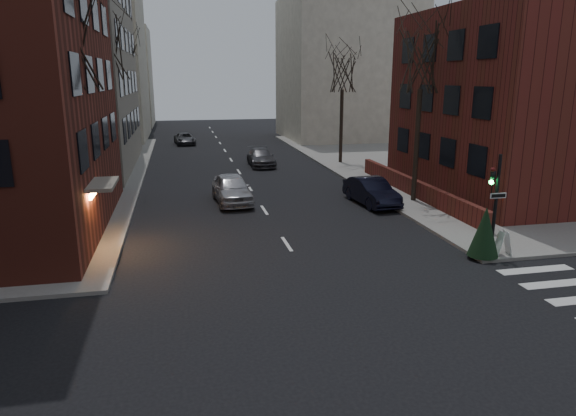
% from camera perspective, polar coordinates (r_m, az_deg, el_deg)
% --- Properties ---
extents(ground, '(160.00, 160.00, 0.00)m').
position_cam_1_polar(ground, '(12.22, 12.36, -21.60)').
color(ground, black).
rests_on(ground, ground).
extents(sidewalk_far_right, '(44.00, 44.00, 0.15)m').
position_cam_1_polar(sidewalk_far_right, '(51.75, 28.47, 4.84)').
color(sidewalk_far_right, gray).
rests_on(sidewalk_far_right, ground).
extents(building_right_brick, '(12.00, 14.00, 11.00)m').
position_cam_1_polar(building_right_brick, '(34.90, 25.23, 10.40)').
color(building_right_brick, '#5C1F1A').
rests_on(building_right_brick, ground).
extents(low_wall_right, '(0.35, 16.00, 1.00)m').
position_cam_1_polar(low_wall_right, '(31.76, 13.84, 2.22)').
color(low_wall_right, '#5C1F1A').
rests_on(low_wall_right, sidewalk_far_right).
extents(building_distant_la, '(14.00, 16.00, 18.00)m').
position_cam_1_polar(building_distant_la, '(64.82, -22.19, 15.04)').
color(building_distant_la, beige).
rests_on(building_distant_la, ground).
extents(building_distant_ra, '(14.00, 14.00, 16.00)m').
position_cam_1_polar(building_distant_ra, '(62.03, 6.46, 15.13)').
color(building_distant_ra, beige).
rests_on(building_distant_ra, ground).
extents(building_distant_lb, '(10.00, 12.00, 14.00)m').
position_cam_1_polar(building_distant_lb, '(81.38, -18.59, 13.59)').
color(building_distant_lb, beige).
rests_on(building_distant_lb, ground).
extents(traffic_signal, '(0.76, 0.44, 4.00)m').
position_cam_1_polar(traffic_signal, '(22.36, 21.88, -0.14)').
color(traffic_signal, black).
rests_on(traffic_signal, sidewalk_far_right).
extents(tree_left_a, '(4.18, 4.18, 10.26)m').
position_cam_1_polar(tree_left_a, '(23.38, -23.89, 16.54)').
color(tree_left_a, '#2D231C').
rests_on(tree_left_a, sidewalk_far_left).
extents(tree_left_b, '(4.40, 4.40, 10.80)m').
position_cam_1_polar(tree_left_b, '(35.25, -20.02, 16.49)').
color(tree_left_b, '#2D231C').
rests_on(tree_left_b, sidewalk_far_left).
extents(tree_left_c, '(3.96, 3.96, 9.72)m').
position_cam_1_polar(tree_left_c, '(49.13, -17.74, 14.81)').
color(tree_left_c, '#2D231C').
rests_on(tree_left_c, sidewalk_far_left).
extents(tree_right_a, '(3.96, 3.96, 9.72)m').
position_cam_1_polar(tree_right_a, '(29.99, 14.66, 15.69)').
color(tree_right_a, '#2D231C').
rests_on(tree_right_a, sidewalk_far_right).
extents(tree_right_b, '(3.74, 3.74, 9.18)m').
position_cam_1_polar(tree_right_b, '(42.99, 6.09, 14.94)').
color(tree_right_b, '#2D231C').
rests_on(tree_right_b, sidewalk_far_right).
extents(streetlamp_near, '(0.36, 0.36, 6.28)m').
position_cam_1_polar(streetlamp_near, '(31.29, -19.14, 8.33)').
color(streetlamp_near, black).
rests_on(streetlamp_near, sidewalk_far_left).
extents(streetlamp_far, '(0.36, 0.36, 6.28)m').
position_cam_1_polar(streetlamp_far, '(51.15, -16.52, 10.59)').
color(streetlamp_far, black).
rests_on(streetlamp_far, sidewalk_far_left).
extents(parked_sedan, '(2.05, 4.76, 1.52)m').
position_cam_1_polar(parked_sedan, '(29.64, 9.25, 1.82)').
color(parked_sedan, black).
rests_on(parked_sedan, ground).
extents(car_lane_silver, '(2.23, 4.97, 1.66)m').
position_cam_1_polar(car_lane_silver, '(29.85, -6.27, 2.15)').
color(car_lane_silver, '#A7A7AC').
rests_on(car_lane_silver, ground).
extents(car_lane_gray, '(1.99, 4.84, 1.40)m').
position_cam_1_polar(car_lane_gray, '(42.26, -3.02, 5.64)').
color(car_lane_gray, '#3C3C40').
rests_on(car_lane_gray, ground).
extents(car_lane_far, '(2.41, 4.53, 1.21)m').
position_cam_1_polar(car_lane_far, '(56.97, -11.40, 7.55)').
color(car_lane_far, '#3F3F44').
rests_on(car_lane_far, ground).
extents(sandwich_board, '(0.54, 0.68, 0.97)m').
position_cam_1_polar(sandwich_board, '(22.43, 22.78, -3.56)').
color(sandwich_board, white).
rests_on(sandwich_board, sidewalk_far_right).
extents(evergreen_shrub, '(1.53, 1.53, 2.02)m').
position_cam_1_polar(evergreen_shrub, '(21.80, 21.01, -2.45)').
color(evergreen_shrub, '#15311B').
rests_on(evergreen_shrub, sidewalk_far_right).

